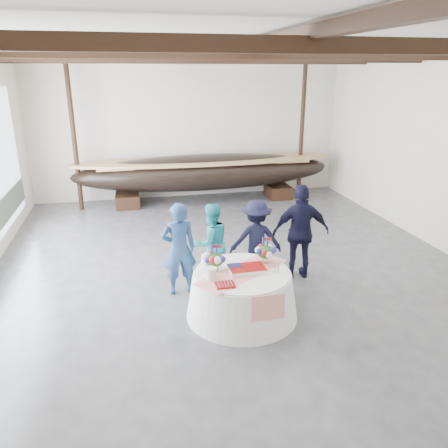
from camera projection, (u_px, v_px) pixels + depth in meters
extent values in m
cube|color=#3D3D42|center=(233.00, 268.00, 9.32)|extent=(10.00, 12.00, 0.01)
cube|color=silver|center=(190.00, 128.00, 14.09)|extent=(10.00, 0.02, 4.50)
cube|color=silver|center=(440.00, 334.00, 3.05)|extent=(10.00, 0.02, 4.50)
cube|color=white|center=(235.00, 41.00, 7.82)|extent=(10.00, 12.00, 0.01)
cube|color=black|center=(314.00, 45.00, 4.68)|extent=(9.80, 0.12, 0.18)
cube|color=black|center=(250.00, 53.00, 6.99)|extent=(9.80, 0.12, 0.18)
cube|color=black|center=(218.00, 58.00, 9.29)|extent=(9.80, 0.12, 0.18)
cube|color=black|center=(199.00, 60.00, 11.59)|extent=(9.80, 0.12, 0.18)
cube|color=black|center=(235.00, 48.00, 7.86)|extent=(0.15, 11.76, 0.15)
cylinder|color=black|center=(74.00, 135.00, 12.54)|extent=(0.14, 0.14, 4.50)
cylinder|color=black|center=(302.00, 128.00, 13.99)|extent=(0.14, 0.14, 4.50)
cube|color=black|center=(128.00, 200.00, 13.51)|extent=(0.71, 0.92, 0.41)
cube|color=black|center=(278.00, 191.00, 14.52)|extent=(0.71, 0.92, 0.41)
ellipsoid|color=black|center=(205.00, 172.00, 13.76)|extent=(8.17, 1.63, 1.12)
cube|color=#9E7A4C|center=(205.00, 163.00, 13.66)|extent=(6.53, 1.07, 0.06)
cone|color=silver|center=(242.00, 294.00, 7.42)|extent=(1.90, 1.90, 0.79)
cylinder|color=silver|center=(242.00, 273.00, 7.29)|extent=(1.61, 1.61, 0.04)
cube|color=red|center=(242.00, 272.00, 7.28)|extent=(1.76, 1.44, 0.01)
cube|color=white|center=(247.00, 269.00, 7.29)|extent=(0.60, 0.40, 0.07)
cylinder|color=white|center=(211.00, 274.00, 6.99)|extent=(0.18, 0.18, 0.20)
cylinder|color=white|center=(206.00, 261.00, 7.42)|extent=(0.18, 0.18, 0.23)
cube|color=maroon|center=(225.00, 285.00, 6.81)|extent=(0.30, 0.24, 0.03)
cone|color=silver|center=(277.00, 269.00, 7.26)|extent=(0.09, 0.09, 0.12)
imported|color=navy|center=(179.00, 249.00, 8.04)|extent=(0.67, 0.46, 1.78)
imported|color=teal|center=(211.00, 243.00, 8.53)|extent=(0.93, 0.82, 1.61)
imported|color=black|center=(256.00, 239.00, 8.70)|extent=(1.11, 0.73, 1.62)
imported|color=black|center=(301.00, 232.00, 8.65)|extent=(1.18, 0.61, 1.93)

